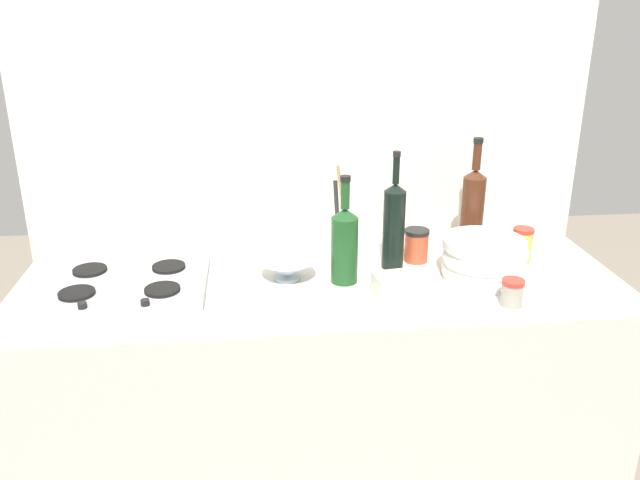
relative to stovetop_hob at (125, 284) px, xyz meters
The scene contains 13 objects.
counter_block 0.74m from the stovetop_hob, ahead, with size 1.80×0.70×0.90m, color beige.
backsplash_panel 0.73m from the stovetop_hob, 35.14° to the left, with size 1.90×0.06×2.28m, color beige.
stovetop_hob is the anchor object (origin of this frame).
plate_stack 1.06m from the stovetop_hob, ahead, with size 0.25×0.25×0.12m.
wine_bottle_leftmost 0.65m from the stovetop_hob, ahead, with size 0.08×0.08×0.32m.
wine_bottle_mid_left 0.82m from the stovetop_hob, ahead, with size 0.07×0.07×0.37m.
wine_bottle_mid_right 1.12m from the stovetop_hob, 10.07° to the left, with size 0.07×0.07×0.38m.
mixing_bowl 0.47m from the stovetop_hob, ahead, with size 0.17×0.17×0.06m.
butter_dish 0.79m from the stovetop_hob, ahead, with size 0.14×0.08×0.07m, color silver.
utensil_crock 0.66m from the stovetop_hob, 10.59° to the left, with size 0.08×0.09×0.32m.
condiment_jar_front 1.10m from the stovetop_hob, 11.72° to the right, with size 0.06×0.06×0.08m.
condiment_jar_rear 0.90m from the stovetop_hob, ahead, with size 0.08×0.08×0.11m.
condiment_jar_spare 1.23m from the stovetop_hob, ahead, with size 0.07×0.07×0.11m.
Camera 1 is at (-0.19, -1.79, 1.70)m, focal length 36.42 mm.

